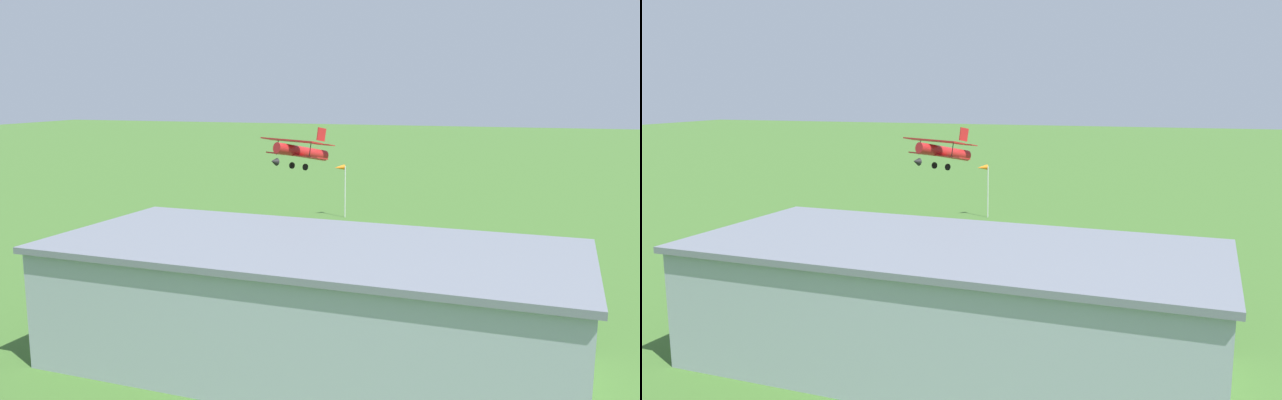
% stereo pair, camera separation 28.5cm
% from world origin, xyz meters
% --- Properties ---
extents(ground_plane, '(400.00, 400.00, 0.00)m').
position_xyz_m(ground_plane, '(0.00, 0.00, 0.00)').
color(ground_plane, '#3D6628').
extents(hangar, '(28.97, 13.79, 6.76)m').
position_xyz_m(hangar, '(-3.12, 34.85, 3.39)').
color(hangar, '#99A3AD').
rests_on(hangar, ground_plane).
extents(biplane, '(7.44, 7.31, 4.00)m').
position_xyz_m(biplane, '(7.41, 7.72, 8.93)').
color(biplane, '#B21E1E').
extents(car_black, '(2.64, 4.66, 1.61)m').
position_xyz_m(car_black, '(-15.49, 20.86, 0.84)').
color(car_black, black).
rests_on(car_black, ground_plane).
extents(car_green, '(2.03, 4.08, 1.61)m').
position_xyz_m(car_green, '(10.88, 21.62, 0.84)').
color(car_green, '#1E6B38').
rests_on(car_green, ground_plane).
extents(car_white, '(2.32, 4.49, 1.75)m').
position_xyz_m(car_white, '(17.06, 22.46, 0.90)').
color(car_white, white).
rests_on(car_white, ground_plane).
extents(car_blue, '(2.29, 4.79, 1.62)m').
position_xyz_m(car_blue, '(22.66, 20.12, 0.84)').
color(car_blue, '#23389E').
rests_on(car_blue, ground_plane).
extents(person_near_hangar_door, '(0.48, 0.48, 1.73)m').
position_xyz_m(person_near_hangar_door, '(-14.92, 16.60, 0.87)').
color(person_near_hangar_door, '#33723F').
rests_on(person_near_hangar_door, ground_plane).
extents(person_walking_on_apron, '(0.52, 0.52, 1.65)m').
position_xyz_m(person_walking_on_apron, '(-4.30, 16.97, 0.82)').
color(person_walking_on_apron, orange).
rests_on(person_walking_on_apron, ground_plane).
extents(person_at_fence_line, '(0.50, 0.50, 1.60)m').
position_xyz_m(person_at_fence_line, '(11.21, 15.60, 0.79)').
color(person_at_fence_line, orange).
rests_on(person_at_fence_line, ground_plane).
extents(windsock, '(1.42, 1.37, 6.16)m').
position_xyz_m(windsock, '(7.04, -5.21, 5.42)').
color(windsock, silver).
rests_on(windsock, ground_plane).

